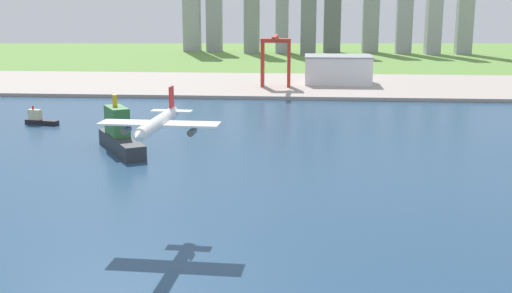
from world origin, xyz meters
TOP-DOWN VIEW (x-y plane):
  - ground_plane at (0.00, 300.00)m, footprint 2400.00×2400.00m
  - water_bay at (0.00, 240.00)m, footprint 840.00×360.00m
  - industrial_pier at (0.00, 490.00)m, footprint 840.00×140.00m
  - airplane_landing at (-30.78, 165.86)m, footprint 34.33×38.47m
  - tugboat_small at (-132.56, 322.38)m, footprint 19.31×8.04m
  - container_barge at (-71.94, 265.95)m, footprint 31.69×44.41m
  - port_crane_red at (-13.71, 469.28)m, footprint 21.85×42.04m
  - warehouse_main at (33.05, 495.11)m, footprint 51.02×36.20m

SIDE VIEW (x-z plane):
  - ground_plane at x=0.00m, z-range 0.00..0.00m
  - water_bay at x=0.00m, z-range 0.00..0.15m
  - industrial_pier at x=0.00m, z-range 0.00..2.50m
  - tugboat_small at x=-132.56m, z-range -1.97..8.01m
  - container_barge at x=-71.94m, z-range -5.08..18.98m
  - warehouse_main at x=33.05m, z-range 2.52..23.75m
  - port_crane_red at x=-13.71m, z-range 10.63..48.53m
  - airplane_landing at x=-30.78m, z-range 25.97..37.58m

